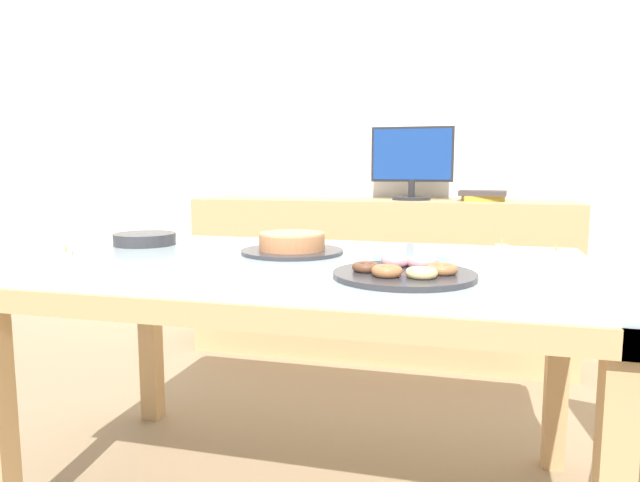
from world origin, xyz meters
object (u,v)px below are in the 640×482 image
Objects in this scene: tealight_near_cakes at (66,254)px; tealight_centre at (502,246)px; plate_stack at (145,239)px; computer_monitor at (412,163)px; cake_chocolate_round at (292,245)px; pastry_platter at (405,272)px; book_stack at (483,195)px; tealight_near_front at (556,253)px.

tealight_centre is at bearing 21.25° from tealight_near_cakes.
plate_stack is at bearing -170.74° from tealight_centre.
cake_chocolate_round is at bearing -99.94° from computer_monitor.
plate_stack is (-0.55, 0.06, -0.01)m from cake_chocolate_round.
book_stack is at bearing 82.70° from pastry_platter.
cake_chocolate_round is 7.92× the size of tealight_near_cakes.
pastry_platter is 1.01m from plate_stack.
computer_monitor is 1.67m from pastry_platter.
cake_chocolate_round reaches higher than pastry_platter.
computer_monitor is at bearing 114.98° from tealight_near_front.
cake_chocolate_round is 0.69m from tealight_centre.
cake_chocolate_round is 0.56m from plate_stack.
book_stack reaches higher than tealight_centre.
tealight_near_front and tealight_centre have the same top height.
book_stack is 1.09m from tealight_centre.
tealight_near_cakes is 1.47m from tealight_near_front.
tealight_near_cakes is (-0.08, -0.30, -0.01)m from plate_stack.
tealight_near_front is (0.55, -1.18, -0.28)m from computer_monitor.
pastry_platter is (0.15, -1.64, -0.27)m from computer_monitor.
tealight_near_front is (0.79, 0.15, -0.02)m from cake_chocolate_round.
plate_stack is at bearing -176.14° from tealight_near_front.
computer_monitor reaches higher than pastry_platter.
pastry_platter is at bearing -131.39° from tealight_near_front.
tealight_near_cakes is at bearing 176.20° from pastry_platter.
pastry_platter is 1.65× the size of plate_stack.
computer_monitor reaches higher than tealight_near_cakes.
cake_chocolate_round reaches higher than tealight_centre.
book_stack is 0.77× the size of cake_chocolate_round.
plate_stack is 1.34m from tealight_near_front.
tealight_near_cakes is (-0.87, -1.57, -0.28)m from computer_monitor.
tealight_centre is (1.27, 0.49, 0.00)m from tealight_near_cakes.
tealight_near_front is at bearing 15.36° from tealight_near_cakes.
computer_monitor reaches higher than plate_stack.
computer_monitor is 2.02× the size of plate_stack.
tealight_near_cakes is at bearing -118.85° from computer_monitor.
tealight_near_cakes is 1.00× the size of tealight_near_front.
tealight_near_cakes is (-1.23, -1.58, -0.11)m from book_stack.
tealight_near_front is at bearing 48.61° from pastry_platter.
pastry_platter reaches higher than tealight_centre.
tealight_near_cakes is (-0.63, -0.24, -0.02)m from cake_chocolate_round.
pastry_platter is 1.02m from tealight_near_cakes.
cake_chocolate_round is (-0.59, -1.34, -0.10)m from book_stack.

